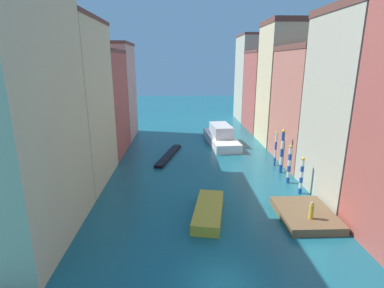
{
  "coord_description": "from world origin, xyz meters",
  "views": [
    {
      "loc": [
        -2.44,
        -14.54,
        12.86
      ],
      "look_at": [
        -0.83,
        26.14,
        1.5
      ],
      "focal_mm": 27.76,
      "sensor_mm": 36.0,
      "label": 1
    }
  ],
  "objects_px": {
    "waterfront_dock": "(305,215)",
    "mooring_pole_2": "(282,151)",
    "person_on_dock": "(311,211)",
    "vaporetto_white": "(221,137)",
    "mooring_pole_1": "(289,164)",
    "mooring_pole_3": "(276,148)",
    "motorboat_0": "(208,211)",
    "mooring_pole_0": "(302,175)",
    "gondola_black": "(169,155)"
  },
  "relations": [
    {
      "from": "person_on_dock",
      "to": "mooring_pole_1",
      "type": "distance_m",
      "value": 8.95
    },
    {
      "from": "mooring_pole_0",
      "to": "motorboat_0",
      "type": "distance_m",
      "value": 10.6
    },
    {
      "from": "person_on_dock",
      "to": "mooring_pole_3",
      "type": "bearing_deg",
      "value": 83.6
    },
    {
      "from": "person_on_dock",
      "to": "mooring_pole_1",
      "type": "bearing_deg",
      "value": 81.51
    },
    {
      "from": "waterfront_dock",
      "to": "mooring_pole_2",
      "type": "height_order",
      "value": "mooring_pole_2"
    },
    {
      "from": "mooring_pole_2",
      "to": "motorboat_0",
      "type": "relative_size",
      "value": 0.76
    },
    {
      "from": "mooring_pole_3",
      "to": "vaporetto_white",
      "type": "distance_m",
      "value": 12.08
    },
    {
      "from": "waterfront_dock",
      "to": "mooring_pole_2",
      "type": "bearing_deg",
      "value": 82.47
    },
    {
      "from": "motorboat_0",
      "to": "waterfront_dock",
      "type": "bearing_deg",
      "value": -5.28
    },
    {
      "from": "waterfront_dock",
      "to": "motorboat_0",
      "type": "relative_size",
      "value": 0.83
    },
    {
      "from": "waterfront_dock",
      "to": "mooring_pole_0",
      "type": "bearing_deg",
      "value": 73.15
    },
    {
      "from": "mooring_pole_1",
      "to": "motorboat_0",
      "type": "distance_m",
      "value": 11.71
    },
    {
      "from": "waterfront_dock",
      "to": "person_on_dock",
      "type": "height_order",
      "value": "person_on_dock"
    },
    {
      "from": "mooring_pole_3",
      "to": "motorboat_0",
      "type": "relative_size",
      "value": 0.63
    },
    {
      "from": "mooring_pole_3",
      "to": "person_on_dock",
      "type": "bearing_deg",
      "value": -96.4
    },
    {
      "from": "mooring_pole_1",
      "to": "gondola_black",
      "type": "height_order",
      "value": "mooring_pole_1"
    },
    {
      "from": "mooring_pole_2",
      "to": "gondola_black",
      "type": "distance_m",
      "value": 15.34
    },
    {
      "from": "mooring_pole_3",
      "to": "motorboat_0",
      "type": "distance_m",
      "value": 15.96
    },
    {
      "from": "mooring_pole_1",
      "to": "mooring_pole_2",
      "type": "xyz_separation_m",
      "value": [
        0.24,
        3.2,
        0.48
      ]
    },
    {
      "from": "waterfront_dock",
      "to": "mooring_pole_1",
      "type": "relative_size",
      "value": 1.33
    },
    {
      "from": "person_on_dock",
      "to": "mooring_pole_3",
      "type": "height_order",
      "value": "mooring_pole_3"
    },
    {
      "from": "mooring_pole_2",
      "to": "gondola_black",
      "type": "height_order",
      "value": "mooring_pole_2"
    },
    {
      "from": "vaporetto_white",
      "to": "gondola_black",
      "type": "xyz_separation_m",
      "value": [
        -8.15,
        -6.6,
        -0.96
      ]
    },
    {
      "from": "person_on_dock",
      "to": "mooring_pole_0",
      "type": "bearing_deg",
      "value": 75.29
    },
    {
      "from": "mooring_pole_0",
      "to": "mooring_pole_1",
      "type": "xyz_separation_m",
      "value": [
        -0.29,
        2.69,
        0.24
      ]
    },
    {
      "from": "mooring_pole_3",
      "to": "motorboat_0",
      "type": "bearing_deg",
      "value": -127.58
    },
    {
      "from": "person_on_dock",
      "to": "mooring_pole_0",
      "type": "distance_m",
      "value": 6.36
    },
    {
      "from": "waterfront_dock",
      "to": "person_on_dock",
      "type": "xyz_separation_m",
      "value": [
        -0.13,
        -1.24,
        1.03
      ]
    },
    {
      "from": "vaporetto_white",
      "to": "mooring_pole_1",
      "type": "bearing_deg",
      "value": -72.39
    },
    {
      "from": "mooring_pole_1",
      "to": "waterfront_dock",
      "type": "bearing_deg",
      "value": -98.91
    },
    {
      "from": "person_on_dock",
      "to": "waterfront_dock",
      "type": "bearing_deg",
      "value": 84.04
    },
    {
      "from": "gondola_black",
      "to": "motorboat_0",
      "type": "bearing_deg",
      "value": -76.45
    },
    {
      "from": "mooring_pole_1",
      "to": "mooring_pole_3",
      "type": "bearing_deg",
      "value": 86.84
    },
    {
      "from": "person_on_dock",
      "to": "motorboat_0",
      "type": "bearing_deg",
      "value": 166.05
    },
    {
      "from": "waterfront_dock",
      "to": "person_on_dock",
      "type": "relative_size",
      "value": 3.9
    },
    {
      "from": "mooring_pole_0",
      "to": "mooring_pole_1",
      "type": "relative_size",
      "value": 0.89
    },
    {
      "from": "gondola_black",
      "to": "mooring_pole_3",
      "type": "bearing_deg",
      "value": -16.61
    },
    {
      "from": "mooring_pole_3",
      "to": "gondola_black",
      "type": "bearing_deg",
      "value": 163.39
    },
    {
      "from": "person_on_dock",
      "to": "mooring_pole_2",
      "type": "xyz_separation_m",
      "value": [
        1.55,
        12.01,
        1.33
      ]
    },
    {
      "from": "person_on_dock",
      "to": "motorboat_0",
      "type": "relative_size",
      "value": 0.21
    },
    {
      "from": "mooring_pole_1",
      "to": "mooring_pole_2",
      "type": "height_order",
      "value": "mooring_pole_2"
    },
    {
      "from": "person_on_dock",
      "to": "gondola_black",
      "type": "distance_m",
      "value": 22.23
    },
    {
      "from": "mooring_pole_1",
      "to": "mooring_pole_3",
      "type": "distance_m",
      "value": 5.76
    },
    {
      "from": "mooring_pole_1",
      "to": "motorboat_0",
      "type": "bearing_deg",
      "value": -143.91
    },
    {
      "from": "vaporetto_white",
      "to": "mooring_pole_0",
      "type": "bearing_deg",
      "value": -73.93
    },
    {
      "from": "mooring_pole_1",
      "to": "motorboat_0",
      "type": "relative_size",
      "value": 0.62
    },
    {
      "from": "mooring_pole_1",
      "to": "vaporetto_white",
      "type": "height_order",
      "value": "mooring_pole_1"
    },
    {
      "from": "mooring_pole_3",
      "to": "gondola_black",
      "type": "height_order",
      "value": "mooring_pole_3"
    },
    {
      "from": "motorboat_0",
      "to": "vaporetto_white",
      "type": "bearing_deg",
      "value": 79.91
    },
    {
      "from": "vaporetto_white",
      "to": "person_on_dock",
      "type": "bearing_deg",
      "value": -81.22
    }
  ]
}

